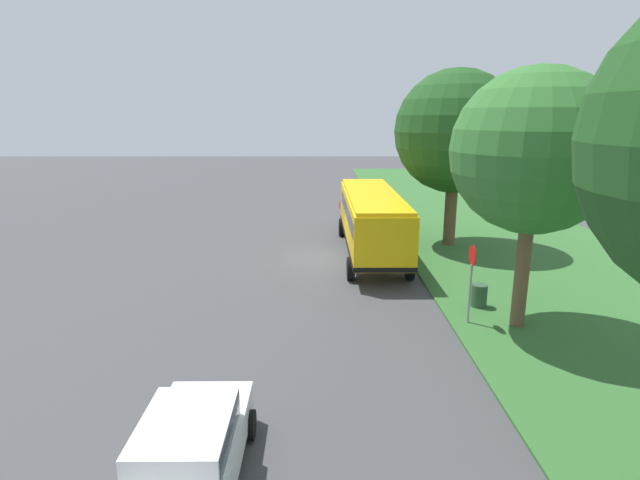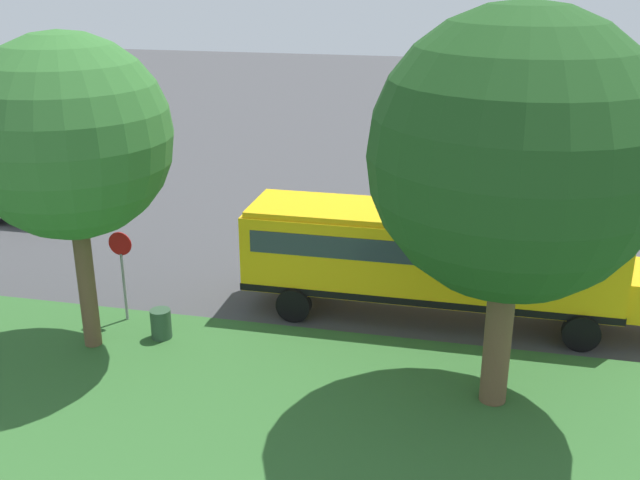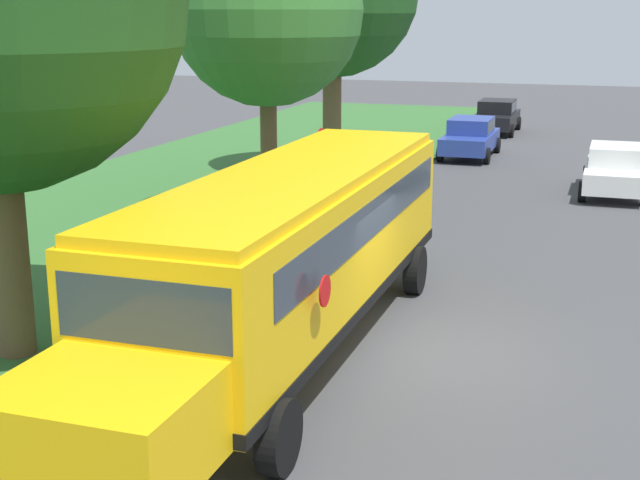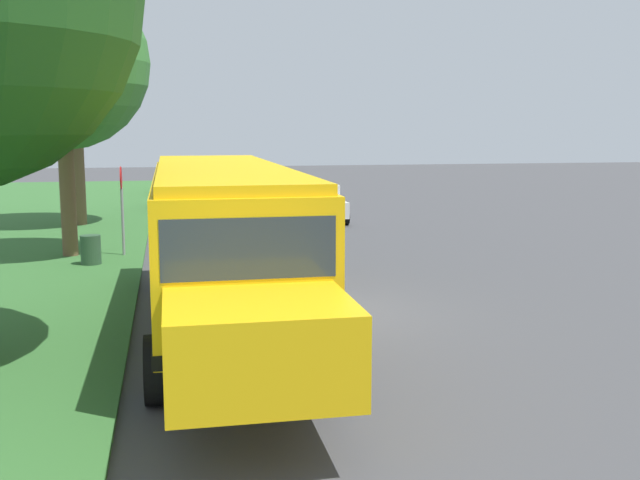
% 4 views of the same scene
% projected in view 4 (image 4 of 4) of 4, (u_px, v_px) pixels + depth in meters
% --- Properties ---
extents(ground_plane, '(120.00, 120.00, 0.00)m').
position_uv_depth(ground_plane, '(327.00, 313.00, 15.83)').
color(ground_plane, '#424244').
extents(school_bus, '(2.85, 12.42, 3.16)m').
position_uv_depth(school_bus, '(222.00, 230.00, 14.39)').
color(school_bus, yellow).
rests_on(school_bus, ground).
extents(car_white_nearest, '(2.02, 4.40, 1.56)m').
position_uv_depth(car_white_nearest, '(316.00, 200.00, 31.20)').
color(car_white_nearest, silver).
rests_on(car_white_nearest, ground).
extents(car_blue_middle, '(2.02, 4.40, 1.56)m').
position_uv_depth(car_blue_middle, '(178.00, 190.00, 35.97)').
color(car_blue_middle, '#283D93').
rests_on(car_blue_middle, ground).
extents(car_black_furthest, '(2.02, 4.40, 1.56)m').
position_uv_depth(car_black_furthest, '(176.00, 179.00, 43.55)').
color(car_black_furthest, black).
rests_on(car_black_furthest, ground).
extents(oak_tree_roadside_mid, '(5.06, 5.06, 8.28)m').
position_uv_depth(oak_tree_roadside_mid, '(63.00, 61.00, 21.64)').
color(oak_tree_roadside_mid, brown).
rests_on(oak_tree_roadside_mid, ground).
extents(oak_tree_far_end, '(5.88, 5.88, 9.34)m').
position_uv_depth(oak_tree_far_end, '(69.00, 61.00, 28.77)').
color(oak_tree_far_end, brown).
rests_on(oak_tree_far_end, ground).
extents(stop_sign, '(0.08, 0.68, 2.74)m').
position_uv_depth(stop_sign, '(122.00, 200.00, 22.31)').
color(stop_sign, gray).
rests_on(stop_sign, ground).
extents(trash_bin, '(0.56, 0.56, 0.90)m').
position_uv_depth(trash_bin, '(91.00, 251.00, 20.96)').
color(trash_bin, '#2D4C33').
rests_on(trash_bin, ground).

